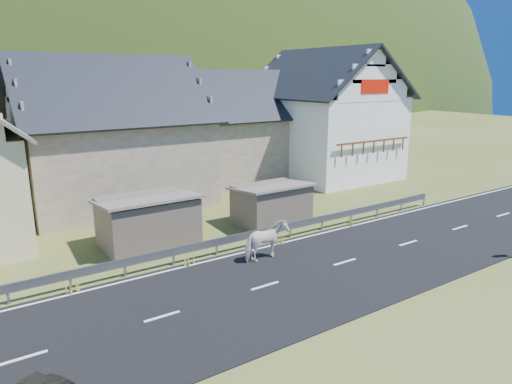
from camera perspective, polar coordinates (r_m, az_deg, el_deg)
ground at (r=17.08m, az=1.14°, el=-11.76°), size 160.00×160.00×0.00m
road at (r=17.07m, az=1.14°, el=-11.70°), size 60.00×7.00×0.04m
lane_markings at (r=17.06m, az=1.14°, el=-11.63°), size 60.00×6.60×0.01m
guardrail at (r=19.75m, az=-4.94°, el=-6.32°), size 28.10×0.09×0.75m
shed_left at (r=21.26m, az=-13.39°, el=-3.62°), size 4.30×3.30×2.40m
shed_right at (r=23.75m, az=1.91°, el=-1.58°), size 3.80×2.90×2.20m
house_stone_a at (r=28.82m, az=-17.85°, el=7.93°), size 10.80×9.80×8.90m
house_stone_b at (r=34.67m, az=-2.51°, el=8.91°), size 9.80×8.80×8.10m
house_white at (r=35.74m, az=8.44°, el=10.27°), size 8.80×10.80×9.70m
mountain at (r=195.06m, az=-29.07°, el=4.45°), size 440.00×280.00×260.00m
horse at (r=19.04m, az=1.28°, el=-6.14°), size 1.06×2.00×1.62m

